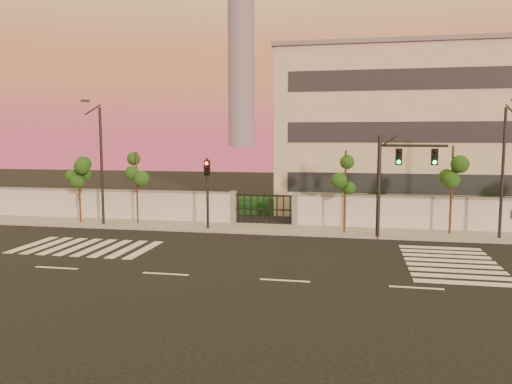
% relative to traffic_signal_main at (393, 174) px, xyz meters
% --- Properties ---
extents(ground, '(120.00, 120.00, 0.00)m').
position_rel_traffic_signal_main_xyz_m(ground, '(-4.69, -9.09, -3.64)').
color(ground, black).
rests_on(ground, ground).
extents(sidewalk, '(60.00, 3.00, 0.15)m').
position_rel_traffic_signal_main_xyz_m(sidewalk, '(-4.69, 1.41, -3.57)').
color(sidewalk, gray).
rests_on(sidewalk, ground).
extents(perimeter_wall, '(60.00, 0.36, 2.20)m').
position_rel_traffic_signal_main_xyz_m(perimeter_wall, '(-4.59, 2.91, -2.57)').
color(perimeter_wall, silver).
rests_on(perimeter_wall, ground).
extents(hedge_row, '(41.00, 4.25, 1.80)m').
position_rel_traffic_signal_main_xyz_m(hedge_row, '(-3.53, 5.65, -2.82)').
color(hedge_row, '#113911').
rests_on(hedge_row, ground).
extents(institutional_building, '(24.40, 12.40, 12.25)m').
position_rel_traffic_signal_main_xyz_m(institutional_building, '(4.31, 12.90, 2.51)').
color(institutional_building, '#B4AF98').
rests_on(institutional_building, ground).
extents(distant_skyscraper, '(16.00, 16.00, 118.00)m').
position_rel_traffic_signal_main_xyz_m(distant_skyscraper, '(-69.69, 270.91, 58.34)').
color(distant_skyscraper, slate).
rests_on(distant_skyscraper, ground).
extents(road_markings, '(57.00, 7.62, 0.02)m').
position_rel_traffic_signal_main_xyz_m(road_markings, '(-6.27, -5.33, -3.63)').
color(road_markings, silver).
rests_on(road_markings, ground).
extents(street_tree_b, '(1.43, 1.13, 4.31)m').
position_rel_traffic_signal_main_xyz_m(street_tree_b, '(-19.52, 1.17, -0.47)').
color(street_tree_b, '#382314').
rests_on(street_tree_b, ground).
extents(street_tree_c, '(1.37, 1.09, 4.74)m').
position_rel_traffic_signal_main_xyz_m(street_tree_c, '(-15.64, 1.42, -0.15)').
color(street_tree_c, '#382314').
rests_on(street_tree_c, ground).
extents(street_tree_d, '(1.48, 1.18, 4.91)m').
position_rel_traffic_signal_main_xyz_m(street_tree_d, '(-2.54, 0.85, -0.03)').
color(street_tree_d, '#382314').
rests_on(street_tree_d, ground).
extents(street_tree_e, '(1.59, 1.26, 5.18)m').
position_rel_traffic_signal_main_xyz_m(street_tree_e, '(3.40, 1.59, 0.17)').
color(street_tree_e, '#382314').
rests_on(street_tree_e, ground).
extents(traffic_signal_main, '(3.64, 0.53, 5.76)m').
position_rel_traffic_signal_main_xyz_m(traffic_signal_main, '(0.00, 0.00, 0.00)').
color(traffic_signal_main, black).
rests_on(traffic_signal_main, ground).
extents(traffic_signal_secondary, '(0.34, 0.34, 4.41)m').
position_rel_traffic_signal_main_xyz_m(traffic_signal_secondary, '(-10.72, 0.50, -0.84)').
color(traffic_signal_secondary, black).
rests_on(traffic_signal_secondary, ground).
extents(streetlight_west, '(0.47, 1.89, 7.86)m').
position_rel_traffic_signal_main_xyz_m(streetlight_west, '(-17.71, 0.59, 0.60)').
color(streetlight_west, black).
rests_on(streetlight_west, ground).
extents(streetlight_east, '(0.45, 1.83, 7.59)m').
position_rel_traffic_signal_main_xyz_m(streetlight_east, '(5.84, 0.68, 0.46)').
color(streetlight_east, black).
rests_on(streetlight_east, ground).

